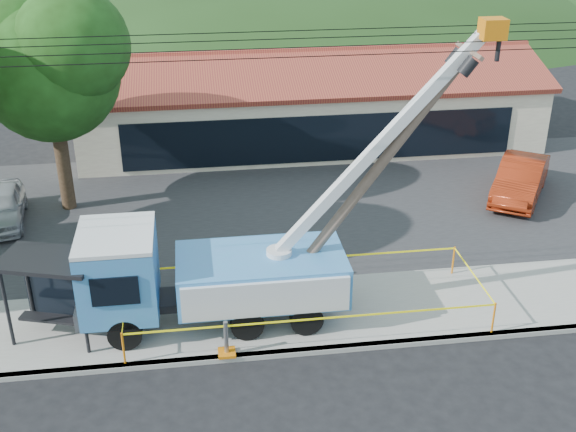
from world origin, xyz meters
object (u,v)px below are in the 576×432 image
(car_red, at_px, (517,199))
(leaning_pole, at_px, (379,166))
(utility_truck, at_px, (207,271))
(bus_shelter, at_px, (54,276))
(car_silver, at_px, (5,225))

(car_red, bearing_deg, leaning_pole, -105.00)
(utility_truck, distance_m, leaning_pole, 5.95)
(utility_truck, relative_size, bus_shelter, 3.88)
(utility_truck, relative_size, car_silver, 2.90)
(car_silver, height_order, car_red, car_red)
(utility_truck, bearing_deg, leaning_pole, 0.84)
(car_silver, distance_m, car_red, 20.97)
(utility_truck, height_order, leaning_pole, utility_truck)
(utility_truck, relative_size, car_red, 2.43)
(bus_shelter, height_order, car_silver, bus_shelter)
(leaning_pole, xyz_separation_m, car_red, (8.16, 7.31, -4.90))
(leaning_pole, distance_m, car_silver, 15.78)
(car_silver, xyz_separation_m, car_red, (20.96, -0.50, 0.00))
(leaning_pole, height_order, car_silver, leaning_pole)
(bus_shelter, bearing_deg, car_silver, 129.95)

